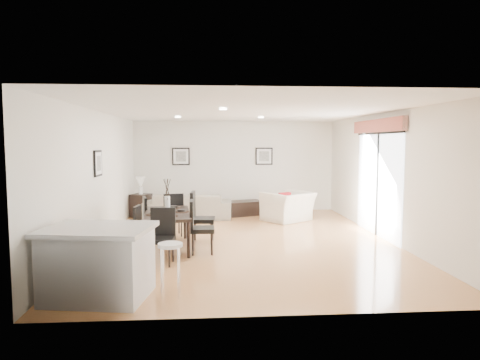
{
  "coord_description": "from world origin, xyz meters",
  "views": [
    {
      "loc": [
        -0.76,
        -8.89,
        2.06
      ],
      "look_at": [
        -0.09,
        0.4,
        1.25
      ],
      "focal_mm": 32.0,
      "sensor_mm": 36.0,
      "label": 1
    }
  ],
  "objects": [
    {
      "name": "ground",
      "position": [
        0.0,
        0.0,
        0.0
      ],
      "size": [
        8.0,
        8.0,
        0.0
      ],
      "primitive_type": "plane",
      "color": "tan",
      "rests_on": "ground"
    },
    {
      "name": "wall_back",
      "position": [
        0.0,
        4.0,
        1.35
      ],
      "size": [
        6.0,
        0.04,
        2.7
      ],
      "primitive_type": "cube",
      "color": "silver",
      "rests_on": "ground"
    },
    {
      "name": "wall_front",
      "position": [
        0.0,
        -4.0,
        1.35
      ],
      "size": [
        6.0,
        0.04,
        2.7
      ],
      "primitive_type": "cube",
      "color": "silver",
      "rests_on": "ground"
    },
    {
      "name": "wall_left",
      "position": [
        -3.0,
        0.0,
        1.35
      ],
      "size": [
        0.04,
        8.0,
        2.7
      ],
      "primitive_type": "cube",
      "color": "silver",
      "rests_on": "ground"
    },
    {
      "name": "wall_right",
      "position": [
        3.0,
        0.0,
        1.35
      ],
      "size": [
        0.04,
        8.0,
        2.7
      ],
      "primitive_type": "cube",
      "color": "silver",
      "rests_on": "ground"
    },
    {
      "name": "ceiling",
      "position": [
        0.0,
        0.0,
        2.7
      ],
      "size": [
        6.0,
        8.0,
        0.02
      ],
      "primitive_type": "cube",
      "color": "white",
      "rests_on": "wall_back"
    },
    {
      "name": "sofa",
      "position": [
        -1.34,
        2.73,
        0.34
      ],
      "size": [
        2.39,
        1.05,
        0.68
      ],
      "primitive_type": "imported",
      "rotation": [
        0.0,
        0.0,
        3.08
      ],
      "color": "gray",
      "rests_on": "ground"
    },
    {
      "name": "armchair",
      "position": [
        1.31,
        2.17,
        0.38
      ],
      "size": [
        1.55,
        1.52,
        0.76
      ],
      "primitive_type": "imported",
      "rotation": [
        0.0,
        0.0,
        3.76
      ],
      "color": "silver",
      "rests_on": "ground"
    },
    {
      "name": "courtyard_plant_b",
      "position": [
        5.68,
        1.27,
        0.33
      ],
      "size": [
        0.49,
        0.49,
        0.66
      ],
      "primitive_type": "imported",
      "rotation": [
        0.0,
        0.0,
        -0.44
      ],
      "color": "#395826",
      "rests_on": "ground"
    },
    {
      "name": "dining_table",
      "position": [
        -1.58,
        -0.58,
        0.64
      ],
      "size": [
        1.01,
        1.78,
        0.71
      ],
      "rotation": [
        0.0,
        0.0,
        0.1
      ],
      "color": "black",
      "rests_on": "ground"
    },
    {
      "name": "dining_chair_wnear",
      "position": [
        -2.18,
        -1.01,
        0.51
      ],
      "size": [
        0.44,
        0.44,
        0.91
      ],
      "rotation": [
        0.0,
        0.0,
        -1.66
      ],
      "color": "black",
      "rests_on": "ground"
    },
    {
      "name": "dining_chair_wfar",
      "position": [
        -2.18,
        -0.13,
        0.53
      ],
      "size": [
        0.51,
        0.51,
        0.95
      ],
      "rotation": [
        0.0,
        0.0,
        -1.34
      ],
      "color": "black",
      "rests_on": "ground"
    },
    {
      "name": "dining_chair_enear",
      "position": [
        -0.98,
        -1.0,
        0.56
      ],
      "size": [
        0.45,
        0.45,
        0.99
      ],
      "rotation": [
        0.0,
        0.0,
        1.58
      ],
      "color": "black",
      "rests_on": "ground"
    },
    {
      "name": "dining_chair_efar",
      "position": [
        -0.99,
        -0.14,
        0.59
      ],
      "size": [
        0.51,
        0.51,
        1.06
      ],
      "rotation": [
        0.0,
        0.0,
        1.49
      ],
      "color": "black",
      "rests_on": "ground"
    },
    {
      "name": "dining_chair_head",
      "position": [
        -1.57,
        -1.63,
        0.53
      ],
      "size": [
        0.47,
        0.47,
        0.95
      ],
      "rotation": [
        0.0,
        0.0,
        -0.1
      ],
      "color": "black",
      "rests_on": "ground"
    },
    {
      "name": "dining_chair_foot",
      "position": [
        -1.56,
        0.48,
        0.54
      ],
      "size": [
        0.52,
        0.52,
        0.96
      ],
      "rotation": [
        0.0,
        0.0,
        3.37
      ],
      "color": "black",
      "rests_on": "ground"
    },
    {
      "name": "vase",
      "position": [
        -1.58,
        -0.58,
        0.96
      ],
      "size": [
        0.8,
        1.26,
        0.66
      ],
      "color": "white",
      "rests_on": "dining_table"
    },
    {
      "name": "coffee_table",
      "position": [
        0.24,
        3.15,
        0.2
      ],
      "size": [
        1.15,
        0.9,
        0.4
      ],
      "primitive_type": "cube",
      "rotation": [
        0.0,
        0.0,
        0.34
      ],
      "color": "black",
      "rests_on": "ground"
    },
    {
      "name": "side_table",
      "position": [
        -2.66,
        3.09,
        0.32
      ],
      "size": [
        0.62,
        0.62,
        0.63
      ],
      "primitive_type": "cube",
      "rotation": [
        0.0,
        0.0,
        -0.39
      ],
      "color": "black",
      "rests_on": "ground"
    },
    {
      "name": "table_lamp",
      "position": [
        -2.66,
        3.09,
        0.95
      ],
      "size": [
        0.25,
        0.25,
        0.48
      ],
      "color": "white",
      "rests_on": "side_table"
    },
    {
      "name": "cushion",
      "position": [
        1.2,
        2.06,
        0.6
      ],
      "size": [
        0.34,
        0.22,
        0.33
      ],
      "primitive_type": "cube",
      "rotation": [
        0.0,
        0.0,
        3.52
      ],
      "color": "#AE161C",
      "rests_on": "armchair"
    },
    {
      "name": "kitchen_island",
      "position": [
        -2.23,
        -3.23,
        0.48
      ],
      "size": [
        1.52,
        1.26,
        0.96
      ],
      "rotation": [
        0.0,
        0.0,
        -0.16
      ],
      "color": "silver",
      "rests_on": "ground"
    },
    {
      "name": "bar_stool",
      "position": [
        -1.28,
        -3.23,
        0.62
      ],
      "size": [
        0.33,
        0.33,
        0.72
      ],
      "color": "white",
      "rests_on": "ground"
    },
    {
      "name": "framed_print_back_left",
      "position": [
        -1.6,
        3.97,
        1.65
      ],
      "size": [
        0.52,
        0.04,
        0.52
      ],
      "color": "black",
      "rests_on": "wall_back"
    },
    {
      "name": "framed_print_back_right",
      "position": [
        0.9,
        3.97,
        1.65
      ],
      "size": [
        0.52,
        0.04,
        0.52
      ],
      "color": "black",
      "rests_on": "wall_back"
    },
    {
      "name": "framed_print_left_wall",
      "position": [
        -2.97,
        -0.2,
        1.65
      ],
      "size": [
        0.04,
        0.52,
        0.52
      ],
      "rotation": [
        0.0,
        0.0,
        1.57
      ],
      "color": "black",
      "rests_on": "wall_left"
    },
    {
      "name": "sliding_door",
      "position": [
        2.96,
        0.3,
        1.66
      ],
      "size": [
        0.12,
        2.7,
        2.57
      ],
      "color": "white",
      "rests_on": "wall_right"
    }
  ]
}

